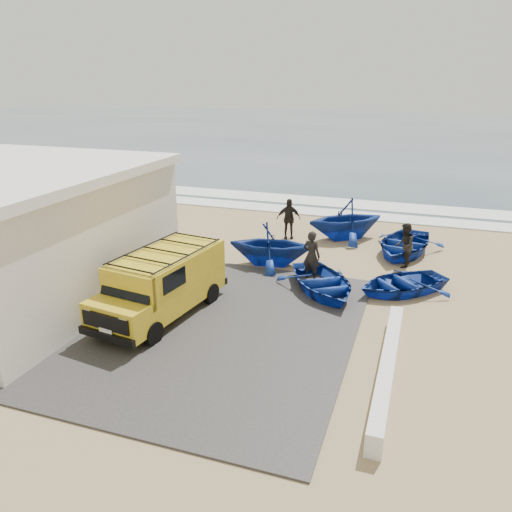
% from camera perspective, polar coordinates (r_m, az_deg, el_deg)
% --- Properties ---
extents(ground, '(160.00, 160.00, 0.00)m').
position_cam_1_polar(ground, '(16.57, -1.84, -5.09)').
color(ground, tan).
extents(slab, '(12.00, 10.00, 0.05)m').
position_cam_1_polar(slab, '(15.74, -11.33, -6.81)').
color(slab, '#3D3B38').
rests_on(slab, ground).
extents(ocean, '(180.00, 88.00, 0.01)m').
position_cam_1_polar(ocean, '(70.59, 14.94, 13.50)').
color(ocean, '#385166').
rests_on(ocean, ground).
extents(surf_line, '(180.00, 1.60, 0.06)m').
position_cam_1_polar(surf_line, '(27.48, 7.09, 5.02)').
color(surf_line, white).
rests_on(surf_line, ground).
extents(surf_wash, '(180.00, 2.20, 0.04)m').
position_cam_1_polar(surf_wash, '(29.86, 8.11, 6.14)').
color(surf_wash, white).
rests_on(surf_wash, ground).
extents(building, '(8.40, 9.40, 4.30)m').
position_cam_1_polar(building, '(18.28, -26.93, 2.36)').
color(building, silver).
rests_on(building, ground).
extents(parapet, '(0.35, 6.00, 0.55)m').
position_cam_1_polar(parapet, '(12.92, 14.79, -12.18)').
color(parapet, silver).
rests_on(parapet, ground).
extents(van, '(2.51, 4.98, 2.05)m').
position_cam_1_polar(van, '(15.46, -10.63, -2.89)').
color(van, gold).
rests_on(van, ground).
extents(boat_near_left, '(4.15, 4.44, 0.75)m').
position_cam_1_polar(boat_near_left, '(17.15, 7.60, -3.02)').
color(boat_near_left, navy).
rests_on(boat_near_left, ground).
extents(boat_near_right, '(4.05, 3.97, 0.69)m').
position_cam_1_polar(boat_near_right, '(17.74, 16.28, -2.98)').
color(boat_near_right, navy).
rests_on(boat_near_right, ground).
extents(boat_mid_left, '(3.61, 3.25, 1.70)m').
position_cam_1_polar(boat_mid_left, '(19.38, 1.69, 1.37)').
color(boat_mid_left, navy).
rests_on(boat_mid_left, ground).
extents(boat_mid_right, '(3.58, 4.47, 0.83)m').
position_cam_1_polar(boat_mid_right, '(21.63, 16.49, 1.31)').
color(boat_mid_right, navy).
rests_on(boat_mid_right, ground).
extents(boat_far_left, '(4.68, 4.59, 1.87)m').
position_cam_1_polar(boat_far_left, '(22.92, 10.21, 4.22)').
color(boat_far_left, navy).
rests_on(boat_far_left, ground).
extents(fisherman_front, '(0.77, 0.61, 1.85)m').
position_cam_1_polar(fisherman_front, '(18.00, 6.36, 0.03)').
color(fisherman_front, black).
rests_on(fisherman_front, ground).
extents(fisherman_middle, '(0.68, 0.86, 1.73)m').
position_cam_1_polar(fisherman_middle, '(20.01, 16.60, 1.18)').
color(fisherman_middle, black).
rests_on(fisherman_middle, ground).
extents(fisherman_back, '(1.17, 0.79, 1.85)m').
position_cam_1_polar(fisherman_back, '(22.66, 3.74, 4.28)').
color(fisherman_back, black).
rests_on(fisherman_back, ground).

